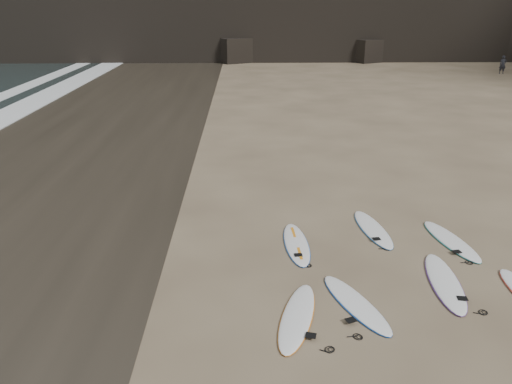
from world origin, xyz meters
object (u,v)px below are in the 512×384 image
surfboard_7 (451,240)px  person_a (503,65)px  surfboard_2 (445,282)px  surfboard_0 (297,316)px  surfboard_5 (296,243)px  surfboard_6 (373,229)px  surfboard_1 (356,303)px

surfboard_7 → person_a: person_a is taller
surfboard_2 → surfboard_7: size_ratio=1.06×
surfboard_0 → surfboard_5: size_ratio=1.00×
surfboard_6 → surfboard_7: same height
surfboard_5 → surfboard_6: surfboard_6 is taller
surfboard_0 → surfboard_7: bearing=52.2°
surfboard_1 → surfboard_5: 3.06m
surfboard_0 → surfboard_7: size_ratio=0.98×
surfboard_6 → person_a: 37.44m
surfboard_0 → surfboard_5: (0.32, 3.33, -0.00)m
surfboard_1 → surfboard_6: surfboard_6 is taller
surfboard_1 → surfboard_6: 3.98m
surfboard_7 → surfboard_6: bearing=147.3°
surfboard_1 → surfboard_0: bearing=177.6°
person_a → surfboard_2: bearing=-107.2°
surfboard_1 → person_a: (20.80, 35.71, 0.74)m
surfboard_0 → person_a: person_a is taller
surfboard_1 → surfboard_2: 2.43m
surfboard_1 → surfboard_7: size_ratio=0.96×
surfboard_0 → surfboard_2: surfboard_2 is taller
surfboard_5 → surfboard_7: bearing=-1.2°
surfboard_2 → person_a: bearing=69.0°
surfboard_5 → surfboard_2: bearing=-34.1°
surfboard_5 → surfboard_6: size_ratio=0.98×
surfboard_2 → surfboard_7: surfboard_2 is taller
surfboard_0 → surfboard_2: size_ratio=0.93×
surfboard_2 → person_a: person_a is taller
surfboard_2 → surfboard_6: bearing=115.4°
surfboard_2 → surfboard_7: (0.99, 2.13, -0.00)m
surfboard_2 → person_a: size_ratio=1.75×
surfboard_1 → person_a: bearing=39.0°
surfboard_5 → surfboard_0: bearing=-97.7°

